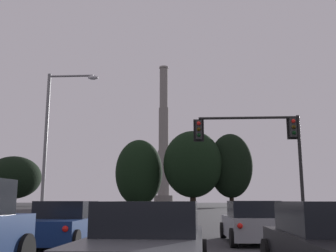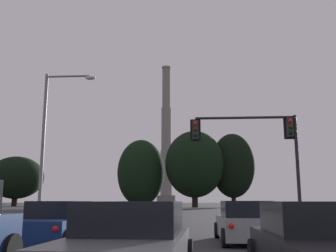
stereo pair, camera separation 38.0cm
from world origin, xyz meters
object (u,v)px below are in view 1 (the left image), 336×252
Objects in this scene: smokestack at (164,148)px; traffic_light_overhead_right at (264,141)px; sedan_left_lane_front at (65,224)px; street_lamp at (54,131)px; sedan_center_lane_second at (149,247)px; hatchback_right_lane_front at (252,223)px.

traffic_light_overhead_right is at bearing -83.79° from smokestack.
street_lamp is at bearing 111.92° from sedan_left_lane_front.
sedan_left_lane_front and sedan_center_lane_second have the same top height.
smokestack is at bearing 95.42° from sedan_center_lane_second.
street_lamp is at bearing 140.72° from hatchback_right_lane_front.
street_lamp is (-12.01, 0.96, 0.85)m from traffic_light_overhead_right.
traffic_light_overhead_right is (8.15, 8.14, 3.96)m from sedan_left_lane_front.
sedan_left_lane_front is at bearing -67.02° from street_lamp.
traffic_light_overhead_right is 0.67× the size of street_lamp.
smokestack is at bearing 96.21° from traffic_light_overhead_right.
street_lamp reaches higher than hatchback_right_lane_front.
sedan_center_lane_second is 0.08× the size of smokestack.
sedan_center_lane_second is at bearing -111.95° from hatchback_right_lane_front.
sedan_center_lane_second is 0.79× the size of traffic_light_overhead_right.
traffic_light_overhead_right is at bearing 73.60° from sedan_center_lane_second.
sedan_left_lane_front is at bearing -135.04° from traffic_light_overhead_right.
smokestack is at bearing 91.52° from street_lamp.
street_lamp is (-3.86, 9.10, 4.81)m from sedan_left_lane_front.
street_lamp reaches higher than traffic_light_overhead_right.
sedan_center_lane_second is at bearing -62.17° from sedan_left_lane_front.
sedan_left_lane_front is 0.53× the size of street_lamp.
sedan_center_lane_second is at bearing -107.82° from traffic_light_overhead_right.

